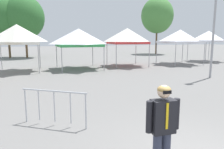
{
  "coord_description": "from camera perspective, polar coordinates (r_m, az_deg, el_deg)",
  "views": [
    {
      "loc": [
        -3.17,
        -3.18,
        2.57
      ],
      "look_at": [
        -0.54,
        3.87,
        1.3
      ],
      "focal_mm": 34.52,
      "sensor_mm": 36.0,
      "label": 1
    }
  ],
  "objects": [
    {
      "name": "canopy_tent_left_of_center",
      "position": [
        26.49,
        24.19,
        9.17
      ],
      "size": [
        3.34,
        3.34,
        3.37
      ],
      "color": "#9E9EA3",
      "rests_on": "ground"
    },
    {
      "name": "light_pole_opposite_side",
      "position": [
        15.51,
        25.73,
        16.17
      ],
      "size": [
        0.36,
        0.36,
        8.07
      ],
      "color": "#9E9EA3",
      "rests_on": "ground"
    },
    {
      "name": "canopy_tent_behind_center",
      "position": [
        20.12,
        4.05,
        10.13
      ],
      "size": [
        3.44,
        3.44,
        3.49
      ],
      "color": "#9E9EA3",
      "rests_on": "ground"
    },
    {
      "name": "person_foreground",
      "position": [
        4.01,
        13.25,
        -13.24
      ],
      "size": [
        0.65,
        0.27,
        1.78
      ],
      "color": "#33384C",
      "rests_on": "ground"
    },
    {
      "name": "tree_behind_tents_right",
      "position": [
        31.94,
        -26.02,
        13.13
      ],
      "size": [
        4.96,
        4.96,
        7.8
      ],
      "color": "brown",
      "rests_on": "ground"
    },
    {
      "name": "crowd_barrier_by_lift",
      "position": [
        6.59,
        -15.08,
        -6.78
      ],
      "size": [
        1.72,
        1.28,
        1.08
      ],
      "color": "#B7BABF",
      "rests_on": "ground"
    },
    {
      "name": "tree_behind_tents_left",
      "position": [
        30.98,
        -22.14,
        13.83
      ],
      "size": [
        5.0,
        5.0,
        7.99
      ],
      "color": "brown",
      "rests_on": "ground"
    },
    {
      "name": "canopy_tent_right_of_center",
      "position": [
        18.3,
        -8.84,
        9.64
      ],
      "size": [
        3.5,
        3.5,
        3.36
      ],
      "color": "#9E9EA3",
      "rests_on": "ground"
    },
    {
      "name": "canopy_tent_far_left",
      "position": [
        18.13,
        -23.84,
        9.7
      ],
      "size": [
        3.37,
        3.37,
        3.62
      ],
      "color": "#9E9EA3",
      "rests_on": "ground"
    },
    {
      "name": "tree_behind_tents_center",
      "position": [
        36.68,
        11.89,
        15.03
      ],
      "size": [
        5.15,
        5.15,
        9.02
      ],
      "color": "brown",
      "rests_on": "ground"
    },
    {
      "name": "canopy_tent_far_right",
      "position": [
        22.6,
        17.62,
        9.59
      ],
      "size": [
        3.49,
        3.49,
        3.41
      ],
      "color": "#9E9EA3",
      "rests_on": "ground"
    }
  ]
}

